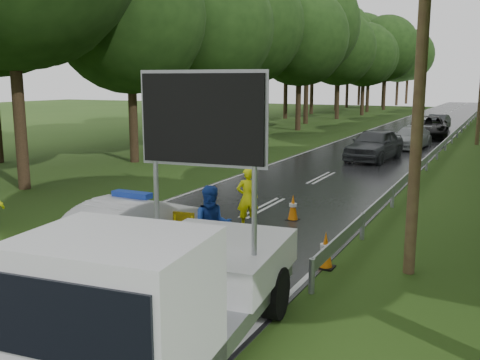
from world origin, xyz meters
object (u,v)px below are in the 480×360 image
Objects in this scene: work_truck at (166,290)px; queue_car_fourth at (437,123)px; police_sedan at (133,225)px; queue_car_first at (374,144)px; queue_car_third at (428,127)px; barrier at (150,219)px; queue_car_second at (411,138)px; civilian at (212,226)px; officer at (248,198)px.

queue_car_fourth is (-0.95, 40.54, -0.47)m from work_truck.
work_truck is at bearing -83.63° from queue_car_fourth.
police_sedan is 17.86m from queue_car_first.
queue_car_first reaches higher than queue_car_third.
queue_car_second is (2.47, 23.28, -0.08)m from barrier.
work_truck reaches higher than queue_car_second.
civilian reaches higher than barrier.
work_truck is at bearing 69.38° from officer.
work_truck is 1.13× the size of queue_car_first.
queue_car_third is (2.77, 30.35, 0.11)m from police_sedan.
queue_car_fourth is (2.53, 36.12, -0.07)m from barrier.
queue_car_third is at bearing -84.10° from queue_car_fourth.
civilian is at bearing -97.42° from queue_car_third.
civilian reaches higher than police_sedan.
queue_car_first is 1.20× the size of queue_car_fourth.
police_sedan is at bearing 144.85° from civilian.
queue_car_first is 6.07m from queue_car_second.
officer is 33.50m from queue_car_fourth.
barrier is 2.98m from officer.
police_sedan reaches higher than queue_car_second.
work_truck is 34.28m from queue_car_third.
work_truck reaches higher than police_sedan.
queue_car_first is 0.86× the size of queue_car_third.
work_truck reaches higher than queue_car_first.
civilian is at bearing -21.10° from barrier.
queue_car_first is 18.87m from queue_car_fourth.
barrier is at bearing 131.12° from civilian.
civilian reaches higher than queue_car_second.
queue_car_fourth is at bearing 93.71° from queue_car_first.
police_sedan is 1.80× the size of barrier.
civilian is 17.78m from queue_car_first.
officer is at bearing -98.94° from queue_car_third.
queue_car_second is (0.87, 6.00, -0.17)m from queue_car_first.
police_sedan is 3.50m from officer.
queue_car_first reaches higher than barrier.
civilian reaches higher than queue_car_fourth.
queue_car_third is (0.60, 30.35, -0.13)m from civilian.
queue_car_second is at bearing 53.91° from civilian.
queue_car_second is at bearing -97.63° from queue_car_third.
civilian is 36.63m from queue_car_fourth.
officer is at bearing -109.38° from police_sedan.
civilian is (0.66, -3.15, 0.05)m from officer.
officer is (1.52, 3.14, 0.19)m from police_sedan.
police_sedan reaches higher than barrier.
queue_car_second is 0.79× the size of queue_car_third.
barrier is 29.97m from queue_car_third.
queue_car_fourth is (1.16, 33.48, -0.20)m from officer.
barrier is 2.10m from civilian.
police_sedan is at bearing -89.08° from queue_car_first.
civilian is 30.36m from queue_car_third.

